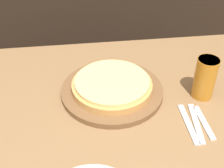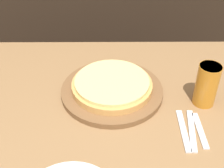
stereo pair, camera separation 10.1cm
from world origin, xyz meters
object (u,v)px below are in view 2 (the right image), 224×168
(pizza_on_board, at_px, (112,88))
(beer_glass, at_px, (207,83))
(dinner_knife, at_px, (192,130))
(fork, at_px, (183,130))
(spoon, at_px, (200,130))

(pizza_on_board, bearing_deg, beer_glass, -9.15)
(beer_glass, relative_size, dinner_knife, 0.84)
(pizza_on_board, relative_size, fork, 2.03)
(pizza_on_board, xyz_separation_m, beer_glass, (0.30, -0.05, 0.05))
(fork, bearing_deg, pizza_on_board, 139.86)
(spoon, bearing_deg, beer_glass, 73.39)
(pizza_on_board, distance_m, dinner_knife, 0.30)
(beer_glass, xyz_separation_m, dinner_knife, (-0.06, -0.13, -0.08))
(beer_glass, xyz_separation_m, fork, (-0.09, -0.13, -0.08))
(dinner_knife, distance_m, spoon, 0.03)
(beer_glass, bearing_deg, dinner_knife, -116.04)
(fork, bearing_deg, dinner_knife, 0.00)
(pizza_on_board, relative_size, dinner_knife, 2.02)
(fork, height_order, dinner_knife, same)
(fork, height_order, spoon, same)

